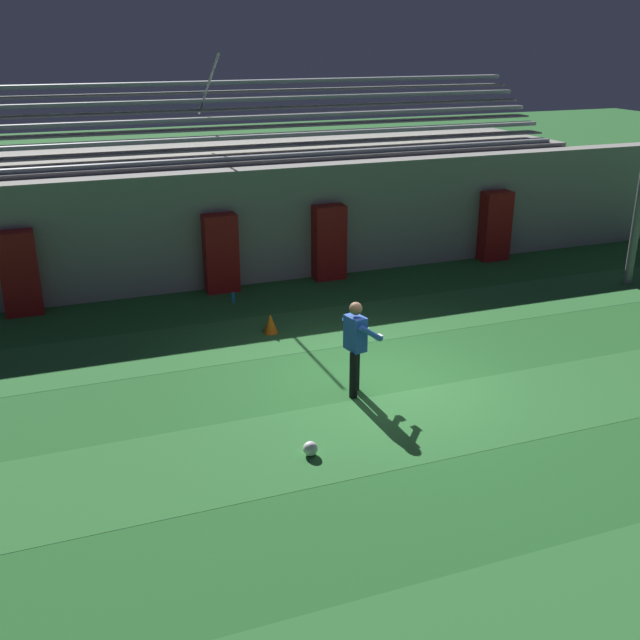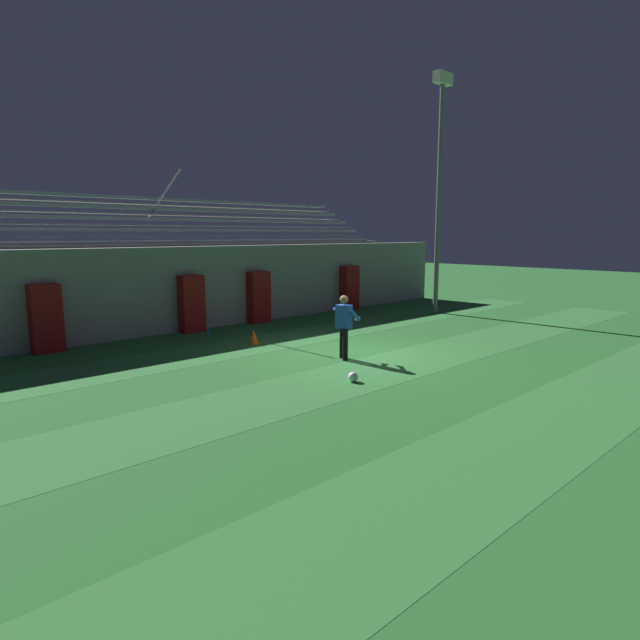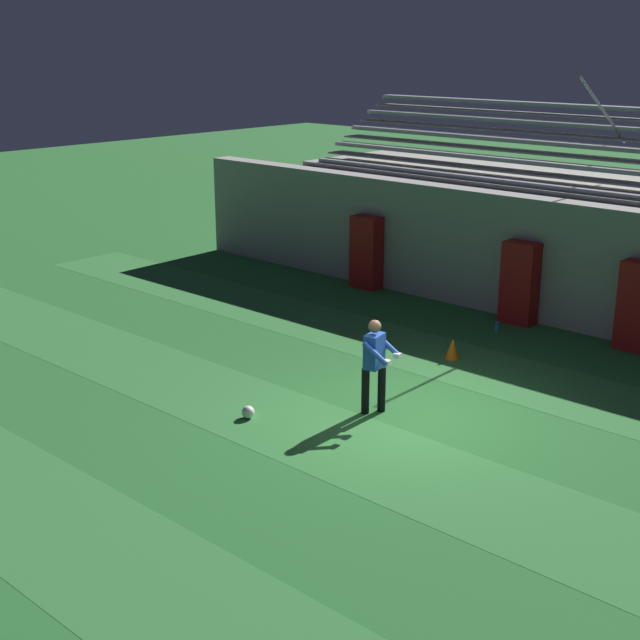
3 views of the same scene
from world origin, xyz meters
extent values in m
plane|color=#286B2D|center=(0.00, 0.00, 0.00)|extent=(80.00, 80.00, 0.00)
cube|color=#337A38|center=(0.00, -6.00, 0.00)|extent=(28.00, 2.21, 0.01)
cube|color=#337A38|center=(0.00, -1.57, 0.00)|extent=(28.00, 2.21, 0.01)
cube|color=#337A38|center=(0.00, 2.85, 0.00)|extent=(28.00, 2.21, 0.01)
cube|color=#999691|center=(0.00, 6.50, 1.40)|extent=(24.00, 0.60, 2.80)
cube|color=maroon|center=(-1.38, 5.95, 0.94)|extent=(0.79, 0.44, 1.87)
cube|color=maroon|center=(1.38, 5.95, 0.94)|extent=(0.79, 0.44, 1.87)
cube|color=maroon|center=(-5.85, 5.95, 0.94)|extent=(0.79, 0.44, 1.87)
cube|color=maroon|center=(6.21, 5.95, 0.94)|extent=(0.79, 0.44, 1.87)
cube|color=#999691|center=(0.00, 8.85, 1.45)|extent=(18.00, 3.90, 2.90)
cube|color=#A8AAB2|center=(0.00, 7.25, 2.95)|extent=(17.10, 0.36, 0.10)
cube|color=#999691|center=(0.00, 7.05, 2.72)|extent=(17.10, 0.60, 0.04)
cube|color=#A8AAB2|center=(0.00, 7.95, 3.35)|extent=(17.10, 0.36, 0.10)
cube|color=#999691|center=(0.00, 7.75, 3.12)|extent=(17.10, 0.60, 0.04)
cube|color=#A8AAB2|center=(0.00, 8.65, 3.75)|extent=(17.10, 0.36, 0.10)
cube|color=#999691|center=(0.00, 8.45, 3.52)|extent=(17.10, 0.60, 0.04)
cube|color=#A8AAB2|center=(0.00, 9.35, 4.15)|extent=(17.10, 0.36, 0.10)
cube|color=#999691|center=(0.00, 9.15, 3.92)|extent=(17.10, 0.60, 0.04)
cube|color=#A8AAB2|center=(0.00, 10.05, 4.55)|extent=(17.10, 0.36, 0.10)
cube|color=#999691|center=(0.00, 9.85, 4.32)|extent=(17.10, 0.60, 0.04)
cylinder|color=#A8AAB2|center=(-0.93, 8.40, 4.60)|extent=(0.06, 2.63, 1.65)
cylinder|color=black|center=(-0.49, -0.10, 0.41)|extent=(0.17, 0.17, 0.82)
cylinder|color=black|center=(-0.65, -0.36, 0.41)|extent=(0.17, 0.17, 0.82)
cube|color=#234CB2|center=(-0.57, -0.23, 1.12)|extent=(0.31, 0.42, 0.60)
sphere|color=brown|center=(-0.57, -0.23, 1.56)|extent=(0.22, 0.22, 0.22)
cylinder|color=#234CB2|center=(-0.48, 0.03, 1.17)|extent=(0.49, 0.18, 0.37)
cylinder|color=#234CB2|center=(-0.39, -0.44, 1.17)|extent=(0.49, 0.18, 0.37)
cube|color=silver|center=(-0.28, 0.03, 1.04)|extent=(0.13, 0.13, 0.08)
cube|color=silver|center=(-0.20, -0.36, 1.04)|extent=(0.13, 0.13, 0.08)
sphere|color=white|center=(-1.98, -1.87, 0.11)|extent=(0.22, 0.22, 0.22)
cone|color=orange|center=(-1.10, 2.94, 0.21)|extent=(0.30, 0.30, 0.42)
cylinder|color=#1E8CD8|center=(-1.35, 5.03, 0.12)|extent=(0.07, 0.07, 0.24)
camera|label=1|loc=(-5.24, -10.88, 5.83)|focal=42.00mm
camera|label=2|loc=(-10.35, -9.61, 3.22)|focal=30.00mm
camera|label=3|loc=(8.35, -11.34, 6.16)|focal=50.00mm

